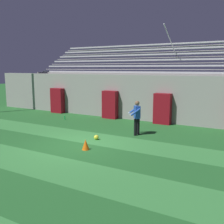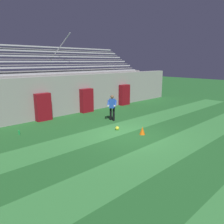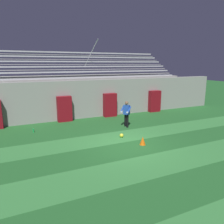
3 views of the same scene
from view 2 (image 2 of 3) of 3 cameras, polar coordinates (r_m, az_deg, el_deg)
name	(u,v)px [view 2 (image 2 of 3)]	position (r m, az deg, el deg)	size (l,w,h in m)	color
ground_plane	(130,136)	(11.35, 4.61, -6.35)	(80.00, 80.00, 0.00)	#236028
turf_stripe_mid	(169,149)	(10.05, 14.63, -9.37)	(28.00, 1.84, 0.01)	#38843D
turf_stripe_far	(112,130)	(12.24, -0.09, -4.83)	(28.00, 1.84, 0.01)	#38843D
back_wall	(62,95)	(15.97, -12.91, 4.24)	(24.00, 0.60, 2.80)	#999691
padding_pillar_gate_left	(43,107)	(14.77, -17.54, 1.24)	(0.99, 0.44, 1.78)	maroon
padding_pillar_gate_right	(87,101)	(16.55, -6.64, 2.99)	(0.99, 0.44, 1.78)	maroon
padding_pillar_far_right	(124,95)	(19.27, 3.26, 4.49)	(0.99, 0.44, 1.78)	maroon
bleacher_stand	(44,90)	(18.31, -17.26, 5.43)	(18.00, 4.75, 5.83)	#999691
goalkeeper	(112,106)	(14.08, 0.04, 1.57)	(0.73, 0.74, 1.67)	black
soccer_ball	(117,128)	(12.28, 1.37, -4.24)	(0.22, 0.22, 0.22)	yellow
traffic_cone	(142,131)	(11.64, 7.93, -4.84)	(0.30, 0.30, 0.42)	orange
water_bottle	(19,132)	(12.52, -23.10, -4.94)	(0.07, 0.07, 0.24)	green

